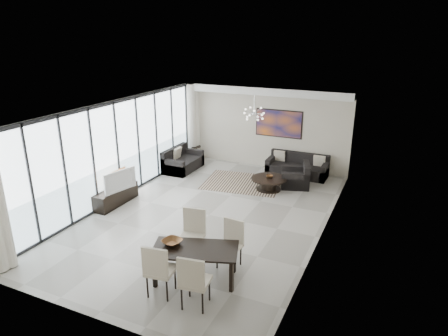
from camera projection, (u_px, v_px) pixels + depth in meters
The scene contains 20 objects.
room_shell at pixel (225, 167), 10.18m from camera, with size 6.00×9.00×2.90m.
window_wall at pixel (120, 151), 11.47m from camera, with size 0.37×8.95×2.90m.
soffit at pixel (265, 91), 13.61m from camera, with size 5.98×0.40×0.26m, color white.
painting at pixel (279, 124), 13.93m from camera, with size 1.68×0.04×0.98m, color #CB621C.
chandelier at pixel (254, 114), 12.09m from camera, with size 0.66×0.66×0.71m.
rug at pixel (243, 183), 13.09m from camera, with size 2.45×1.88×0.01m, color black.
coffee_table at pixel (269, 183), 12.48m from camera, with size 1.10×1.10×0.39m.
bowl_coffee at pixel (270, 176), 12.46m from camera, with size 0.22×0.22×0.07m, color brown.
sofa_main at pixel (297, 168), 13.71m from camera, with size 2.05×0.84×0.74m.
loveseat at pixel (182, 162), 14.25m from camera, with size 0.89×1.58×0.79m.
armchair at pixel (296, 178), 12.75m from camera, with size 1.09×1.12×0.77m.
side_table at pixel (196, 151), 15.32m from camera, with size 0.39×0.39×0.53m.
tv_console at pixel (116, 196), 11.45m from camera, with size 0.43×1.53×0.48m, color black.
television at pixel (118, 180), 11.17m from camera, with size 1.05×0.14×0.60m, color gray.
dining_table at pixel (195, 252), 7.86m from camera, with size 1.86×1.34×0.70m.
dining_chair_sw at pixel (158, 268), 7.33m from camera, with size 0.57×0.57×1.09m.
dining_chair_se at pixel (193, 279), 7.00m from camera, with size 0.57×0.57×1.09m.
dining_chair_nw at pixel (193, 230), 8.67m from camera, with size 0.58×0.58×1.11m.
dining_chair_ne at pixel (231, 240), 8.38m from camera, with size 0.51×0.51×1.02m.
bowl_dining at pixel (172, 242), 7.98m from camera, with size 0.39×0.39×0.09m, color brown.
Camera 1 is at (4.45, -8.75, 4.78)m, focal length 32.00 mm.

